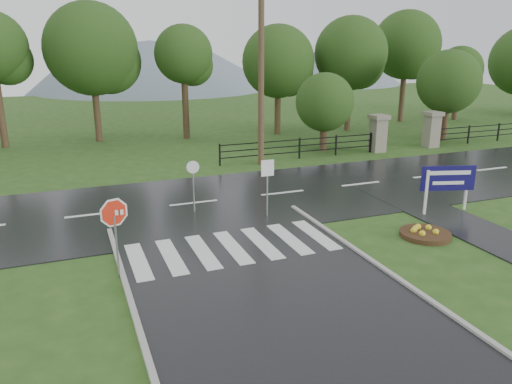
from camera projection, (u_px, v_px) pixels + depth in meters
name	position (u px, v px, depth m)	size (l,w,h in m)	color
ground	(302.00, 328.00, 11.58)	(120.00, 120.00, 0.00)	#294D19
main_road	(194.00, 204.00, 20.50)	(90.00, 8.00, 0.04)	black
walkway	(463.00, 225.00, 18.10)	(2.20, 11.00, 0.04)	black
crosswalk	(233.00, 247.00, 16.02)	(6.50, 2.80, 0.02)	silver
pillar_west	(378.00, 132.00, 30.04)	(1.00, 1.00, 2.24)	gray
pillar_east	(432.00, 129.00, 31.44)	(1.00, 1.00, 2.24)	gray
fence_west	(300.00, 146.00, 28.35)	(9.58, 0.08, 1.20)	black
hills	(128.00, 194.00, 75.26)	(102.00, 48.00, 48.00)	slate
treeline	(156.00, 142.00, 33.35)	(83.20, 5.20, 10.00)	#1D3C12
stop_sign	(115.00, 219.00, 13.63)	(1.04, 0.37, 2.47)	#939399
estate_billboard	(448.00, 181.00, 19.13)	(2.07, 0.66, 1.87)	silver
flower_bed	(425.00, 233.00, 17.01)	(1.71, 1.71, 0.34)	#332111
reg_sign_small	(267.00, 177.00, 18.43)	(0.50, 0.06, 2.25)	#939399
reg_sign_round	(193.00, 180.00, 19.02)	(0.48, 0.10, 2.09)	#939399
utility_pole_east	(261.00, 75.00, 25.85)	(1.63, 0.52, 9.33)	#473523
entrance_tree_left	(325.00, 102.00, 29.87)	(3.51, 3.51, 4.71)	#3D2B1C
entrance_tree_right	(449.00, 82.00, 32.79)	(4.14, 4.14, 5.99)	#3D2B1C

